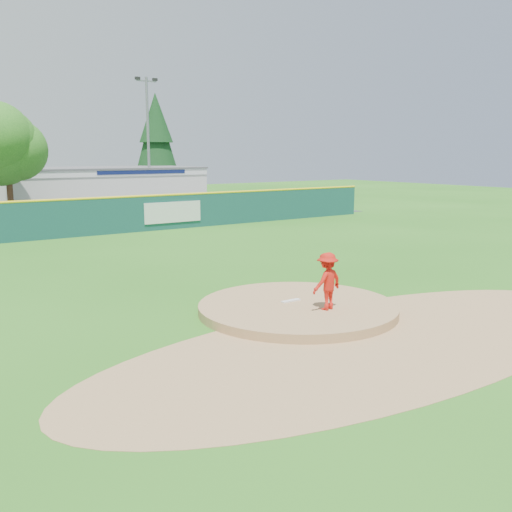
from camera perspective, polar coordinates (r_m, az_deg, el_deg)
ground at (r=15.93m, az=4.17°, el=-5.65°), size 120.00×120.00×0.00m
pitchers_mound at (r=15.93m, az=4.17°, el=-5.65°), size 5.50×5.50×0.50m
pitching_rubber at (r=16.09m, az=3.50°, el=-4.49°), size 0.60×0.15×0.04m
infield_dirt_arc at (r=13.85m, az=12.13°, el=-8.29°), size 15.40×15.40×0.01m
parking_lot at (r=40.27m, az=-21.00°, el=3.34°), size 44.00×16.00×0.02m
pitcher at (r=15.21m, az=7.13°, el=-2.51°), size 1.06×0.70×1.53m
pool_building_grp at (r=46.64m, az=-15.49°, el=6.53°), size 15.20×8.20×3.31m
fence_banners at (r=30.63m, az=-22.77°, el=3.13°), size 20.76×0.04×1.20m
outfield_fence at (r=31.55m, az=-17.03°, el=3.83°), size 40.00×0.14×2.07m
deciduous_tree at (r=37.64m, az=-23.66°, el=9.67°), size 5.60×5.60×7.36m
conifer_tree at (r=52.98m, az=-9.94°, el=11.34°), size 4.40×4.40×9.50m
light_pole_right at (r=44.94m, az=-10.73°, el=11.55°), size 1.75×0.25×10.00m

